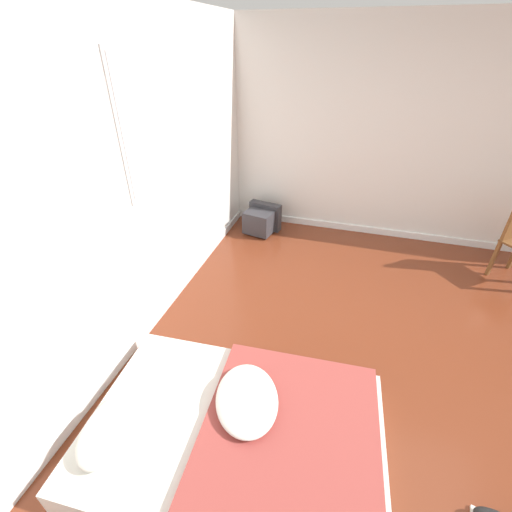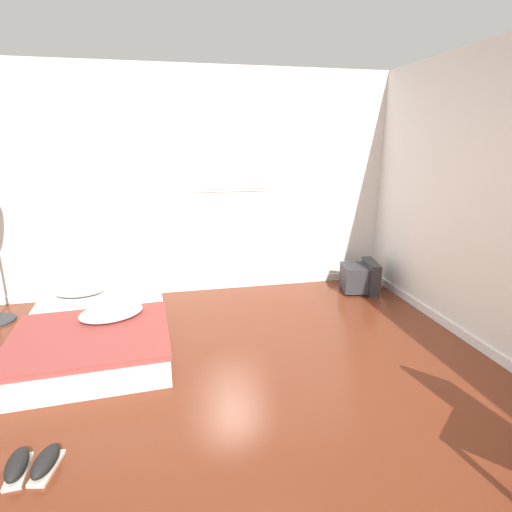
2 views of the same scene
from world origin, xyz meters
TOP-DOWN VIEW (x-y plane):
  - ground_plane at (0.00, 0.00)m, footprint 20.00×20.00m
  - wall_back at (0.01, 2.49)m, footprint 7.43×0.08m
  - wall_right at (2.54, 0.00)m, footprint 0.08×7.32m
  - mattress_bed at (-0.86, 1.31)m, footprint 1.38×1.96m
  - crt_tv at (2.11, 2.00)m, footprint 0.47×0.49m

SIDE VIEW (x-z plane):
  - ground_plane at x=0.00m, z-range 0.00..0.00m
  - mattress_bed at x=-0.86m, z-range -0.04..0.30m
  - crt_tv at x=2.11m, z-range -0.01..0.37m
  - wall_right at x=2.54m, z-range -0.01..2.59m
  - wall_back at x=0.01m, z-range -0.01..2.59m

